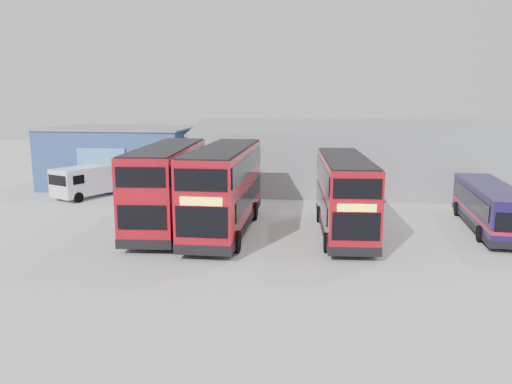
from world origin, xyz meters
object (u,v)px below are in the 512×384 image
(office_block, at_px, (122,156))
(double_decker_centre, at_px, (225,190))
(single_decker_blue, at_px, (489,208))
(panel_van, at_px, (88,180))
(maintenance_shed, at_px, (380,158))
(double_decker_left, at_px, (168,187))
(double_decker_right, at_px, (344,196))

(office_block, xyz_separation_m, double_decker_centre, (11.86, -13.51, -0.16))
(single_decker_blue, distance_m, panel_van, 28.22)
(maintenance_shed, distance_m, single_decker_blue, 14.08)
(maintenance_shed, relative_size, single_decker_blue, 3.10)
(maintenance_shed, xyz_separation_m, double_decker_centre, (-10.14, -15.52, -0.18))
(maintenance_shed, relative_size, double_decker_left, 2.62)
(maintenance_shed, bearing_deg, double_decker_right, -102.70)
(office_block, relative_size, maintenance_shed, 0.40)
(single_decker_blue, bearing_deg, double_decker_centre, 11.73)
(maintenance_shed, bearing_deg, panel_van, -162.36)
(double_decker_centre, bearing_deg, panel_van, 145.40)
(maintenance_shed, height_order, double_decker_centre, maintenance_shed)
(double_decker_left, xyz_separation_m, single_decker_blue, (18.61, 1.92, -1.10))
(maintenance_shed, bearing_deg, double_decker_centre, -123.15)
(double_decker_centre, relative_size, panel_van, 1.97)
(double_decker_right, bearing_deg, single_decker_blue, 9.01)
(maintenance_shed, height_order, single_decker_blue, maintenance_shed)
(office_block, distance_m, double_decker_left, 15.48)
(office_block, bearing_deg, double_decker_centre, -48.72)
(single_decker_blue, height_order, panel_van, single_decker_blue)
(office_block, height_order, single_decker_blue, office_block)
(double_decker_left, distance_m, single_decker_blue, 18.74)
(office_block, height_order, double_decker_left, office_block)
(office_block, height_order, maintenance_shed, maintenance_shed)
(office_block, distance_m, panel_van, 5.37)
(double_decker_right, bearing_deg, double_decker_left, 174.94)
(office_block, xyz_separation_m, double_decker_left, (8.36, -13.03, -0.17))
(maintenance_shed, height_order, double_decker_left, maintenance_shed)
(double_decker_left, relative_size, single_decker_blue, 1.18)
(maintenance_shed, height_order, panel_van, maintenance_shed)
(double_decker_right, bearing_deg, double_decker_centre, 178.80)
(office_block, bearing_deg, maintenance_shed, 5.21)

